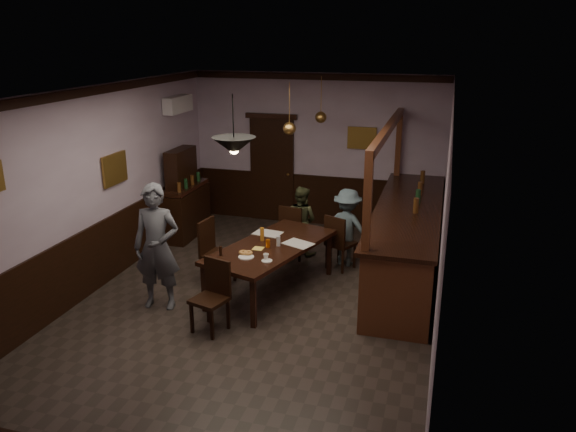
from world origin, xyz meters
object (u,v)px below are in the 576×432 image
(chair_far_left, at_px, (293,230))
(chair_near, at_px, (213,292))
(person_seated_left, at_px, (301,220))
(person_standing, at_px, (157,247))
(coffee_cup, at_px, (266,256))
(soda_can, at_px, (268,244))
(chair_far_right, at_px, (338,240))
(sideboard, at_px, (185,201))
(pendant_brass_far, at_px, (321,117))
(chair_side, at_px, (213,249))
(dining_table, at_px, (271,249))
(bar_counter, at_px, (407,239))
(person_seated_right, at_px, (347,227))
(pendant_iron, at_px, (234,146))
(pendant_brass_mid, at_px, (289,129))

(chair_far_left, bearing_deg, chair_near, 90.78)
(person_seated_left, bearing_deg, person_standing, 77.58)
(chair_near, relative_size, coffee_cup, 11.87)
(soda_can, bearing_deg, chair_far_right, 56.01)
(person_standing, xyz_separation_m, coffee_cup, (1.48, 0.32, -0.10))
(sideboard, relative_size, pendant_brass_far, 2.07)
(chair_near, relative_size, chair_side, 0.94)
(soda_can, bearing_deg, coffee_cup, -75.45)
(pendant_brass_far, bearing_deg, dining_table, -94.68)
(chair_far_right, bearing_deg, chair_far_left, 8.65)
(person_standing, distance_m, coffee_cup, 1.51)
(dining_table, bearing_deg, bar_counter, 32.01)
(person_seated_right, height_order, pendant_iron, pendant_iron)
(person_standing, bearing_deg, pendant_brass_mid, 46.66)
(sideboard, distance_m, pendant_iron, 3.79)
(dining_table, xyz_separation_m, person_seated_right, (0.89, 1.35, -0.03))
(sideboard, xyz_separation_m, bar_counter, (4.20, -0.74, -0.06))
(dining_table, xyz_separation_m, person_seated_left, (0.03, 1.61, -0.08))
(chair_far_right, bearing_deg, pendant_iron, 86.57)
(chair_side, bearing_deg, person_seated_left, -24.71)
(coffee_cup, xyz_separation_m, sideboard, (-2.42, 2.47, -0.13))
(sideboard, bearing_deg, pendant_brass_mid, -21.34)
(person_seated_left, relative_size, sideboard, 0.73)
(chair_near, xyz_separation_m, sideboard, (-1.93, 3.18, 0.15))
(bar_counter, relative_size, pendant_iron, 5.66)
(chair_near, bearing_deg, chair_far_right, 79.27)
(chair_near, relative_size, pendant_iron, 1.25)
(sideboard, bearing_deg, person_seated_left, -7.29)
(person_standing, relative_size, bar_counter, 0.42)
(chair_far_left, distance_m, chair_side, 1.57)
(coffee_cup, distance_m, pendant_brass_far, 3.25)
(dining_table, height_order, chair_far_right, chair_far_right)
(chair_near, xyz_separation_m, pendant_brass_far, (0.58, 3.59, 1.78))
(chair_side, height_order, person_standing, person_standing)
(chair_far_right, xyz_separation_m, bar_counter, (1.09, 0.09, 0.10))
(person_seated_right, distance_m, pendant_brass_mid, 1.90)
(chair_far_left, bearing_deg, chair_side, 62.82)
(bar_counter, bearing_deg, person_seated_right, 170.28)
(coffee_cup, bearing_deg, person_seated_right, 84.83)
(chair_near, xyz_separation_m, chair_side, (-0.56, 1.33, 0.04))
(pendant_brass_mid, bearing_deg, chair_far_left, 95.60)
(dining_table, relative_size, pendant_brass_far, 2.96)
(chair_far_right, height_order, sideboard, sideboard)
(chair_side, bearing_deg, soda_can, -93.31)
(person_seated_left, bearing_deg, sideboard, 9.60)
(chair_near, height_order, bar_counter, bar_counter)
(chair_far_right, relative_size, pendant_brass_far, 1.14)
(dining_table, bearing_deg, person_seated_left, 88.99)
(dining_table, xyz_separation_m, chair_far_right, (0.80, 1.09, -0.18))
(chair_far_right, distance_m, chair_side, 2.02)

